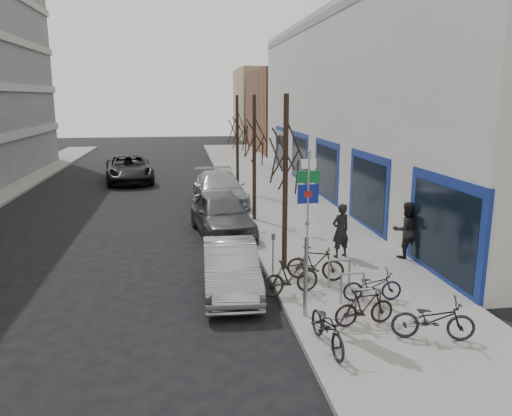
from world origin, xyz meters
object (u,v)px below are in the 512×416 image
object	(u,v)px
bike_near_right	(364,307)
parked_car_back	(220,189)
highway_sign_pole	(307,225)
tree_near	(286,142)
bike_rack	(352,284)
meter_back	(234,186)
parked_car_front	(231,268)
lane_car	(129,169)
meter_mid	(249,210)
bike_near_left	(328,324)
bike_mid_curb	(372,283)
bike_mid_inner	(291,276)
bike_far_inner	(315,263)
parked_car_mid	(222,214)
bike_far_curb	(433,316)
pedestrian_far	(406,230)
tree_mid	(254,128)
meter_front	(273,250)
pedestrian_near	(341,230)
tree_far	(237,121)

from	to	relation	value
bike_near_right	parked_car_back	xyz separation A→B (m)	(-2.27, 14.47, 0.23)
highway_sign_pole	tree_near	distance (m)	3.88
bike_rack	meter_back	size ratio (longest dim) A/B	1.78
parked_car_front	lane_car	bearing A→B (deg)	105.22
tree_near	parked_car_front	size ratio (longest dim) A/B	1.29
bike_near_right	meter_mid	bearing A→B (deg)	2.46
highway_sign_pole	parked_car_back	bearing A→B (deg)	94.28
bike_near_left	meter_mid	bearing A→B (deg)	86.48
meter_back	bike_mid_curb	xyz separation A→B (m)	(2.22, -13.34, -0.29)
highway_sign_pole	bike_near_right	xyz separation A→B (m)	(1.24, -0.70, -1.85)
bike_near_left	parked_car_front	xyz separation A→B (m)	(-1.70, 3.83, 0.00)
bike_near_right	tree_near	bearing A→B (deg)	7.13
highway_sign_pole	bike_mid_inner	size ratio (longest dim) A/B	2.46
highway_sign_pole	bike_mid_curb	distance (m)	2.77
bike_far_inner	meter_mid	bearing A→B (deg)	31.00
bike_mid_curb	parked_car_mid	size ratio (longest dim) A/B	0.31
bike_far_inner	parked_car_back	xyz separation A→B (m)	(-1.91, 11.41, 0.18)
bike_far_curb	pedestrian_far	world-z (taller)	pedestrian_far
bike_far_curb	pedestrian_far	distance (m)	5.90
bike_rack	bike_far_inner	world-z (taller)	bike_far_inner
bike_mid_curb	bike_far_inner	bearing A→B (deg)	36.66
bike_rack	pedestrian_far	world-z (taller)	pedestrian_far
parked_car_front	highway_sign_pole	bearing A→B (deg)	-51.92
bike_rack	bike_near_right	size ratio (longest dim) A/B	1.50
parked_car_back	tree_near	bearing A→B (deg)	-86.27
bike_mid_curb	highway_sign_pole	bearing A→B (deg)	112.64
bike_mid_curb	bike_mid_inner	world-z (taller)	bike_mid_inner
bike_far_curb	parked_car_mid	size ratio (longest dim) A/B	0.36
tree_near	bike_far_inner	bearing A→B (deg)	-59.39
bike_near_right	tree_mid	bearing A→B (deg)	-1.18
meter_front	parked_car_back	size ratio (longest dim) A/B	0.22
highway_sign_pole	meter_mid	world-z (taller)	highway_sign_pole
tree_mid	bike_near_left	distance (m)	12.12
meter_back	bike_near_left	bearing A→B (deg)	-88.79
tree_mid	pedestrian_near	distance (m)	6.76
parked_car_front	pedestrian_far	xyz separation A→B (m)	(6.02, 1.78, 0.41)
bike_rack	bike_near_left	size ratio (longest dim) A/B	1.26
bike_far_inner	pedestrian_far	world-z (taller)	pedestrian_far
bike_near_right	lane_car	size ratio (longest dim) A/B	0.24
meter_mid	bike_near_left	world-z (taller)	meter_mid
bike_mid_curb	parked_car_front	world-z (taller)	parked_car_front
parked_car_front	meter_front	bearing A→B (deg)	32.40
bike_near_right	tree_far	bearing A→B (deg)	-3.26
tree_mid	pedestrian_near	world-z (taller)	tree_mid
tree_near	parked_car_back	bearing A→B (deg)	96.84
bike_near_right	pedestrian_near	distance (m)	5.17
meter_mid	bike_far_inner	world-z (taller)	meter_mid
bike_rack	tree_mid	xyz separation A→B (m)	(-1.20, 9.40, 3.44)
bike_far_curb	parked_car_front	bearing A→B (deg)	62.53
pedestrian_near	tree_near	bearing A→B (deg)	2.00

